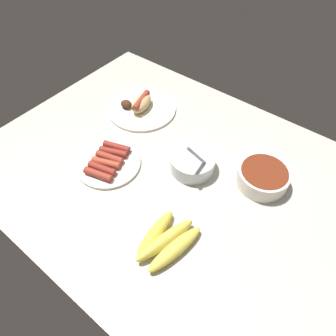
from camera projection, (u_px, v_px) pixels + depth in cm
name	position (u px, v px, depth cm)	size (l,w,h in cm)	color
ground_plane	(170.00, 173.00, 96.87)	(120.00, 90.00, 3.00)	beige
plate_sausages	(108.00, 162.00, 96.44)	(20.64, 20.64, 3.26)	white
bowl_chili	(263.00, 176.00, 90.28)	(15.32, 15.32, 5.51)	white
plate_hotdog_assembled	(141.00, 106.00, 113.70)	(25.60, 25.60, 5.61)	white
bowl_coleslaw	(193.00, 162.00, 94.10)	(14.09, 14.09, 15.29)	silver
banana_bunch	(166.00, 241.00, 78.14)	(12.57, 18.54, 3.99)	gold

